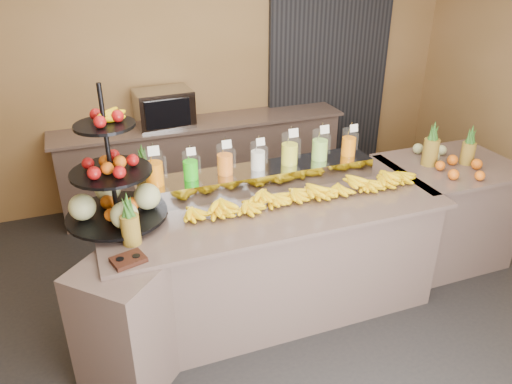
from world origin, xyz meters
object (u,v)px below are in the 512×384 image
banana_heap (306,190)px  fruit_stand (121,189)px  pitcher_tray (258,178)px  condiment_caddy (128,260)px  oven_warmer (164,108)px  right_fruit_pile (454,161)px

banana_heap → fruit_stand: fruit_stand is taller
pitcher_tray → fruit_stand: size_ratio=1.95×
condiment_caddy → banana_heap: bearing=15.8°
pitcher_tray → condiment_caddy: bearing=-147.8°
banana_heap → oven_warmer: 2.08m
banana_heap → oven_warmer: bearing=108.2°
condiment_caddy → right_fruit_pile: bearing=8.8°
oven_warmer → fruit_stand: bearing=-112.6°
banana_heap → oven_warmer: oven_warmer is taller
right_fruit_pile → pitcher_tray: bearing=171.1°
pitcher_tray → right_fruit_pile: bearing=-8.9°
banana_heap → condiment_caddy: 1.40m
fruit_stand → condiment_caddy: fruit_stand is taller
banana_heap → right_fruit_pile: size_ratio=4.44×
banana_heap → condiment_caddy: banana_heap is taller
fruit_stand → right_fruit_pile: (2.68, -0.09, -0.17)m
banana_heap → fruit_stand: bearing=174.4°
banana_heap → right_fruit_pile: right_fruit_pile is taller
banana_heap → condiment_caddy: size_ratio=10.11×
pitcher_tray → fruit_stand: bearing=-170.5°
fruit_stand → right_fruit_pile: size_ratio=2.20×
pitcher_tray → oven_warmer: size_ratio=3.31×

